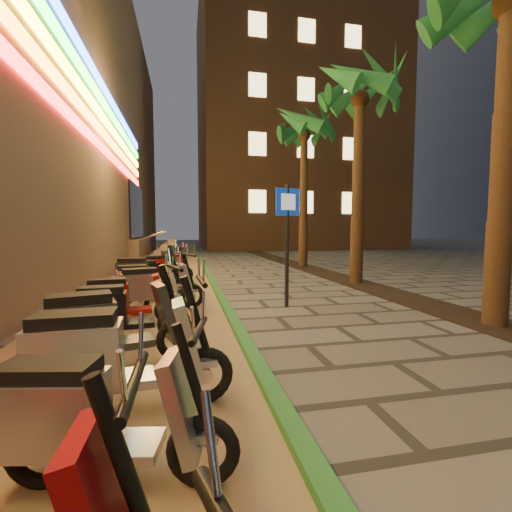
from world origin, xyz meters
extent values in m
plane|color=#474442|center=(0.00, 0.00, 0.00)|extent=(120.00, 120.00, 0.00)
cube|color=#8C7251|center=(-2.60, 10.00, 0.01)|extent=(3.40, 60.00, 0.01)
cube|color=#296D30|center=(-0.90, 10.00, 0.05)|extent=(0.18, 60.00, 0.10)
cube|color=black|center=(3.60, 5.00, 0.01)|extent=(1.20, 40.00, 0.02)
cube|color=black|center=(-4.45, 18.00, 2.80)|extent=(0.08, 5.00, 3.00)
cube|color=gray|center=(-6.50, 18.00, 0.60)|extent=(5.00, 6.00, 1.20)
cube|color=#FF1414|center=(-4.45, 6.00, 4.50)|extent=(0.06, 26.00, 0.28)
cube|color=orange|center=(-4.45, 6.00, 5.05)|extent=(0.06, 26.00, 0.28)
cube|color=yellow|center=(-4.45, 6.00, 5.60)|extent=(0.06, 26.00, 0.28)
cube|color=#19E526|center=(-4.45, 6.00, 6.15)|extent=(0.06, 26.00, 0.28)
cube|color=#193FFF|center=(-4.45, 6.00, 6.70)|extent=(0.06, 26.00, 0.28)
cube|color=gray|center=(-3.50, 18.00, 0.15)|extent=(0.35, 5.00, 0.30)
cube|color=gray|center=(-3.15, 18.00, 0.45)|extent=(0.35, 5.00, 0.30)
cube|color=gray|center=(-2.80, 18.00, 0.75)|extent=(0.35, 5.00, 0.30)
cube|color=gray|center=(-2.45, 18.00, 1.05)|extent=(0.35, 5.00, 0.30)
cylinder|color=silver|center=(-3.90, 16.00, 1.25)|extent=(2.09, 0.06, 0.81)
cylinder|color=silver|center=(-3.90, 20.00, 1.25)|extent=(2.09, 0.06, 0.81)
cube|color=brown|center=(9.00, 32.00, 12.50)|extent=(18.00, 16.00, 25.00)
cube|color=#FFE28C|center=(4.00, 23.97, 4.00)|extent=(1.40, 0.06, 1.80)
cube|color=#FFE28C|center=(8.00, 23.97, 4.00)|extent=(1.40, 0.06, 1.80)
cube|color=#FFE28C|center=(12.00, 23.97, 4.00)|extent=(1.40, 0.06, 1.80)
cube|color=#FFE28C|center=(4.00, 23.97, 8.50)|extent=(1.40, 0.06, 1.80)
cube|color=#FFE28C|center=(8.00, 23.97, 8.50)|extent=(1.40, 0.06, 1.80)
cube|color=#FFE28C|center=(12.00, 23.97, 8.50)|extent=(1.40, 0.06, 1.80)
cube|color=#FFE28C|center=(4.00, 23.97, 13.00)|extent=(1.40, 0.06, 1.80)
cube|color=#FFE28C|center=(8.00, 23.97, 13.00)|extent=(1.40, 0.06, 1.80)
cube|color=#FFE28C|center=(12.00, 23.97, 13.00)|extent=(1.40, 0.06, 1.80)
cube|color=#FFE28C|center=(4.00, 23.97, 17.50)|extent=(1.40, 0.06, 1.80)
cube|color=#FFE28C|center=(8.00, 23.97, 17.50)|extent=(1.40, 0.06, 1.80)
cube|color=#FFE28C|center=(12.00, 23.97, 17.50)|extent=(1.40, 0.06, 1.80)
cylinder|color=#472D19|center=(3.60, 2.00, 2.73)|extent=(0.40, 0.40, 5.45)
sphere|color=#472D19|center=(3.60, 2.00, 5.45)|extent=(0.56, 0.56, 0.56)
cone|color=#1A541E|center=(3.75, 2.87, 5.90)|extent=(2.00, 0.93, 1.52)
cylinder|color=#472D19|center=(3.60, 7.00, 2.85)|extent=(0.40, 0.40, 5.70)
sphere|color=#472D19|center=(3.60, 7.00, 5.70)|extent=(0.56, 0.56, 0.56)
cone|color=#1A541E|center=(4.49, 7.00, 6.15)|extent=(0.60, 1.93, 1.52)
cone|color=#1A541E|center=(4.28, 7.57, 6.15)|extent=(1.70, 1.86, 1.52)
cone|color=#1A541E|center=(3.75, 7.87, 6.15)|extent=(2.00, 0.93, 1.52)
cone|color=#1A541E|center=(3.16, 7.77, 6.15)|extent=(1.97, 1.48, 1.52)
cone|color=#1A541E|center=(2.77, 7.30, 6.15)|extent=(1.22, 2.02, 1.52)
cone|color=#1A541E|center=(2.77, 6.70, 6.15)|extent=(1.22, 2.02, 1.52)
cone|color=#1A541E|center=(3.16, 6.23, 6.15)|extent=(1.97, 1.48, 1.52)
cone|color=#1A541E|center=(3.75, 6.13, 6.15)|extent=(2.00, 0.93, 1.52)
cone|color=#1A541E|center=(4.28, 6.43, 6.15)|extent=(1.70, 1.86, 1.52)
cylinder|color=#472D19|center=(3.60, 12.00, 2.98)|extent=(0.40, 0.40, 5.95)
sphere|color=#472D19|center=(3.60, 12.00, 5.95)|extent=(0.56, 0.56, 0.56)
cone|color=#1A541E|center=(4.49, 12.00, 6.40)|extent=(0.60, 1.93, 1.52)
cone|color=#1A541E|center=(4.28, 12.57, 6.40)|extent=(1.70, 1.86, 1.52)
cone|color=#1A541E|center=(3.75, 12.87, 6.40)|extent=(2.00, 0.93, 1.52)
cone|color=#1A541E|center=(3.16, 12.77, 6.40)|extent=(1.97, 1.48, 1.52)
cone|color=#1A541E|center=(2.77, 12.30, 6.40)|extent=(1.22, 2.02, 1.52)
cone|color=#1A541E|center=(2.77, 11.70, 6.40)|extent=(1.22, 2.02, 1.52)
cone|color=#1A541E|center=(3.16, 11.23, 6.40)|extent=(1.97, 1.48, 1.52)
cone|color=#1A541E|center=(3.75, 11.13, 6.40)|extent=(2.00, 0.93, 1.52)
cone|color=#1A541E|center=(4.28, 11.43, 6.40)|extent=(1.70, 1.86, 1.52)
cylinder|color=black|center=(0.43, 4.16, 1.33)|extent=(0.08, 0.08, 2.65)
cube|color=#0D35B0|center=(0.43, 4.14, 2.28)|extent=(0.57, 0.19, 0.58)
cube|color=white|center=(0.44, 4.12, 2.28)|extent=(0.33, 0.11, 0.34)
cylinder|color=black|center=(-1.99, -1.63, 0.79)|extent=(0.27, 0.07, 0.73)
cylinder|color=black|center=(-1.94, -1.63, 1.10)|extent=(0.05, 0.57, 0.04)
torus|color=black|center=(-2.67, -0.60, 0.24)|extent=(0.50, 0.18, 0.49)
cylinder|color=silver|center=(-2.67, -0.60, 0.24)|extent=(0.15, 0.12, 0.13)
torus|color=black|center=(-1.64, -0.80, 0.24)|extent=(0.50, 0.18, 0.49)
cylinder|color=silver|center=(-1.64, -0.80, 0.24)|extent=(0.15, 0.12, 0.13)
cube|color=#9B9BA2|center=(-2.17, -0.70, 0.28)|extent=(0.57, 0.41, 0.07)
cube|color=#9B9BA2|center=(-2.60, -0.62, 0.51)|extent=(0.71, 0.47, 0.47)
cube|color=black|center=(-2.60, -0.62, 0.79)|extent=(0.63, 0.40, 0.11)
cube|color=#9B9BA2|center=(-1.77, -0.78, 0.56)|extent=(0.32, 0.41, 0.66)
cylinder|color=black|center=(-1.71, -0.79, 0.75)|extent=(0.26, 0.11, 0.69)
cylinder|color=black|center=(-1.66, -0.80, 1.05)|extent=(0.14, 0.54, 0.04)
cube|color=#9B9BA2|center=(-1.64, -0.80, 0.36)|extent=(0.23, 0.17, 0.06)
torus|color=black|center=(-2.77, 0.22, 0.28)|extent=(0.56, 0.14, 0.56)
cylinder|color=silver|center=(-2.77, 0.22, 0.28)|extent=(0.16, 0.12, 0.15)
torus|color=black|center=(-1.57, 0.29, 0.28)|extent=(0.56, 0.14, 0.56)
cylinder|color=silver|center=(-1.57, 0.29, 0.28)|extent=(0.16, 0.12, 0.15)
cube|color=silver|center=(-2.18, 0.25, 0.32)|extent=(0.61, 0.40, 0.09)
cube|color=silver|center=(-2.69, 0.22, 0.59)|extent=(0.77, 0.45, 0.54)
cube|color=black|center=(-2.69, 0.22, 0.90)|extent=(0.68, 0.38, 0.13)
cube|color=silver|center=(-1.72, 0.28, 0.64)|extent=(0.31, 0.45, 0.75)
cylinder|color=black|center=(-1.65, 0.29, 0.86)|extent=(0.30, 0.09, 0.79)
cylinder|color=black|center=(-1.59, 0.29, 1.20)|extent=(0.08, 0.62, 0.05)
cube|color=silver|center=(-1.57, 0.29, 0.41)|extent=(0.24, 0.16, 0.06)
torus|color=black|center=(-3.00, 1.16, 0.28)|extent=(0.56, 0.26, 0.56)
cylinder|color=silver|center=(-3.00, 1.16, 0.28)|extent=(0.17, 0.15, 0.15)
torus|color=black|center=(-1.85, 1.51, 0.28)|extent=(0.56, 0.26, 0.56)
cylinder|color=silver|center=(-1.85, 1.51, 0.28)|extent=(0.17, 0.15, 0.15)
cube|color=#242729|center=(-2.43, 1.33, 0.32)|extent=(0.67, 0.52, 0.09)
cube|color=#242729|center=(-2.92, 1.18, 0.59)|extent=(0.84, 0.61, 0.54)
cube|color=black|center=(-2.92, 1.18, 0.90)|extent=(0.74, 0.52, 0.13)
cube|color=#242729|center=(-1.99, 1.46, 0.64)|extent=(0.40, 0.49, 0.75)
cylinder|color=black|center=(-1.92, 1.48, 0.86)|extent=(0.30, 0.16, 0.79)
cylinder|color=black|center=(-1.87, 1.50, 1.20)|extent=(0.23, 0.61, 0.05)
cube|color=#242729|center=(-1.85, 1.51, 0.41)|extent=(0.27, 0.21, 0.06)
torus|color=black|center=(-3.00, 2.24, 0.25)|extent=(0.51, 0.15, 0.51)
cylinder|color=silver|center=(-3.00, 2.24, 0.25)|extent=(0.15, 0.11, 0.14)
torus|color=black|center=(-1.92, 2.36, 0.25)|extent=(0.51, 0.15, 0.51)
cylinder|color=silver|center=(-1.92, 2.36, 0.25)|extent=(0.15, 0.11, 0.14)
cube|color=black|center=(-2.47, 2.30, 0.29)|extent=(0.57, 0.39, 0.08)
cube|color=black|center=(-2.93, 2.25, 0.54)|extent=(0.72, 0.44, 0.49)
cube|color=black|center=(-2.93, 2.25, 0.82)|extent=(0.63, 0.37, 0.12)
cube|color=black|center=(-2.06, 2.35, 0.58)|extent=(0.30, 0.41, 0.68)
cylinder|color=black|center=(-1.99, 2.35, 0.78)|extent=(0.27, 0.10, 0.72)
cylinder|color=black|center=(-1.94, 2.36, 1.09)|extent=(0.10, 0.57, 0.04)
cube|color=black|center=(-1.92, 2.36, 0.37)|extent=(0.23, 0.16, 0.06)
torus|color=black|center=(-3.11, 3.19, 0.25)|extent=(0.50, 0.15, 0.50)
cylinder|color=silver|center=(-3.11, 3.19, 0.25)|extent=(0.14, 0.11, 0.13)
torus|color=black|center=(-2.05, 3.31, 0.25)|extent=(0.50, 0.15, 0.50)
cylinder|color=silver|center=(-2.05, 3.31, 0.25)|extent=(0.14, 0.11, 0.13)
cube|color=maroon|center=(-2.59, 3.25, 0.29)|extent=(0.56, 0.38, 0.08)
cube|color=maroon|center=(-3.04, 3.20, 0.52)|extent=(0.70, 0.43, 0.48)
cube|color=black|center=(-3.04, 3.20, 0.80)|extent=(0.62, 0.37, 0.11)
cube|color=maroon|center=(-2.18, 3.29, 0.57)|extent=(0.29, 0.41, 0.67)
cylinder|color=black|center=(-2.12, 3.30, 0.76)|extent=(0.27, 0.09, 0.71)
cylinder|color=black|center=(-2.07, 3.30, 1.07)|extent=(0.10, 0.55, 0.04)
cube|color=maroon|center=(-2.05, 3.31, 0.36)|extent=(0.22, 0.15, 0.06)
torus|color=black|center=(-2.70, 4.08, 0.27)|extent=(0.54, 0.26, 0.54)
cylinder|color=silver|center=(-2.70, 4.08, 0.27)|extent=(0.17, 0.14, 0.14)
torus|color=black|center=(-1.60, 4.43, 0.27)|extent=(0.54, 0.26, 0.54)
cylinder|color=silver|center=(-1.60, 4.43, 0.27)|extent=(0.17, 0.14, 0.14)
cube|color=#9D9DA4|center=(-2.16, 4.25, 0.31)|extent=(0.65, 0.50, 0.08)
cube|color=#9D9DA4|center=(-2.63, 4.11, 0.57)|extent=(0.81, 0.59, 0.52)
cube|color=black|center=(-2.63, 4.11, 0.87)|extent=(0.71, 0.50, 0.12)
cube|color=#9D9DA4|center=(-1.74, 4.39, 0.62)|extent=(0.38, 0.48, 0.72)
cylinder|color=black|center=(-1.67, 4.41, 0.82)|extent=(0.29, 0.15, 0.76)
cylinder|color=black|center=(-1.62, 4.42, 1.15)|extent=(0.22, 0.58, 0.05)
cube|color=#9D9DA4|center=(-1.60, 4.43, 0.39)|extent=(0.26, 0.21, 0.06)
torus|color=black|center=(-3.01, 5.24, 0.25)|extent=(0.52, 0.16, 0.51)
cylinder|color=silver|center=(-3.01, 5.24, 0.25)|extent=(0.15, 0.11, 0.14)
torus|color=black|center=(-1.92, 5.37, 0.25)|extent=(0.52, 0.16, 0.51)
cylinder|color=silver|center=(-1.92, 5.37, 0.25)|extent=(0.15, 0.11, 0.14)
cube|color=silver|center=(-2.47, 5.30, 0.29)|extent=(0.57, 0.39, 0.08)
cube|color=silver|center=(-2.93, 5.25, 0.54)|extent=(0.72, 0.45, 0.49)
cube|color=black|center=(-2.93, 5.25, 0.82)|extent=(0.64, 0.38, 0.12)
cube|color=silver|center=(-2.06, 5.35, 0.59)|extent=(0.30, 0.42, 0.69)
cylinder|color=black|center=(-1.99, 5.36, 0.78)|extent=(0.27, 0.10, 0.72)
cylinder|color=black|center=(-1.94, 5.36, 1.10)|extent=(0.11, 0.57, 0.04)
cube|color=silver|center=(-1.92, 5.37, 0.37)|extent=(0.23, 0.16, 0.06)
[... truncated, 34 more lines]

